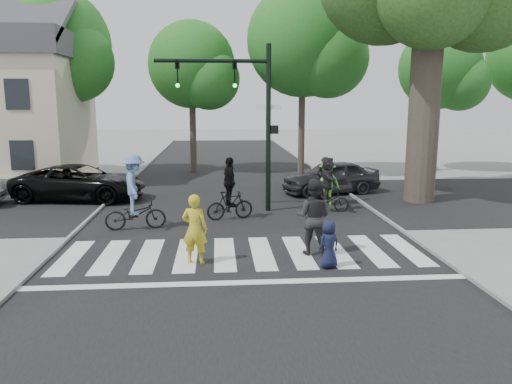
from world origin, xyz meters
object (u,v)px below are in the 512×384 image
(traffic_signal, at_px, (245,104))
(cyclist_right, at_px, (327,187))
(pedestrian_child, at_px, (329,244))
(pedestrian_woman, at_px, (195,229))
(car_suv, at_px, (80,182))
(pedestrian_adult, at_px, (313,217))
(cyclist_left, at_px, (135,197))
(cyclist_mid, at_px, (230,194))
(car_grey, at_px, (331,177))

(traffic_signal, bearing_deg, cyclist_right, -5.78)
(pedestrian_child, distance_m, cyclist_right, 6.38)
(pedestrian_woman, relative_size, car_suv, 0.34)
(cyclist_right, relative_size, car_suv, 0.38)
(pedestrian_adult, xyz_separation_m, cyclist_right, (1.51, 5.09, -0.11))
(cyclist_left, relative_size, cyclist_mid, 1.11)
(cyclist_left, bearing_deg, cyclist_right, 17.59)
(pedestrian_child, distance_m, cyclist_left, 6.71)
(traffic_signal, bearing_deg, car_suv, 158.32)
(pedestrian_child, xyz_separation_m, car_suv, (-8.28, 9.17, 0.14))
(cyclist_right, bearing_deg, car_grey, 75.12)
(pedestrian_woman, relative_size, cyclist_left, 0.74)
(cyclist_right, bearing_deg, car_suv, 163.02)
(traffic_signal, height_order, cyclist_mid, traffic_signal)
(pedestrian_adult, bearing_deg, cyclist_right, -82.58)
(car_grey, bearing_deg, pedestrian_woman, -45.70)
(car_suv, relative_size, car_grey, 1.23)
(car_grey, bearing_deg, pedestrian_child, -27.81)
(traffic_signal, distance_m, pedestrian_woman, 6.85)
(pedestrian_woman, height_order, car_grey, pedestrian_woman)
(pedestrian_adult, distance_m, cyclist_right, 5.30)
(pedestrian_woman, height_order, pedestrian_adult, pedestrian_adult)
(pedestrian_woman, height_order, cyclist_right, cyclist_right)
(traffic_signal, xyz_separation_m, car_suv, (-6.63, 2.64, -3.17))
(cyclist_mid, xyz_separation_m, car_grey, (4.55, 4.53, -0.15))
(pedestrian_woman, relative_size, cyclist_mid, 0.82)
(cyclist_right, xyz_separation_m, car_suv, (-9.62, 2.94, -0.17))
(pedestrian_child, height_order, cyclist_left, cyclist_left)
(cyclist_right, bearing_deg, pedestrian_woman, -129.18)
(cyclist_mid, relative_size, car_suv, 0.41)
(cyclist_right, xyz_separation_m, car_grey, (0.95, 3.58, -0.17))
(pedestrian_woman, height_order, car_suv, pedestrian_woman)
(pedestrian_woman, distance_m, pedestrian_adult, 3.14)
(cyclist_right, height_order, car_suv, cyclist_right)
(traffic_signal, height_order, car_grey, traffic_signal)
(cyclist_left, height_order, car_suv, cyclist_left)
(pedestrian_adult, bearing_deg, pedestrian_woman, 33.99)
(traffic_signal, height_order, pedestrian_woman, traffic_signal)
(traffic_signal, bearing_deg, pedestrian_adult, -74.56)
(cyclist_right, bearing_deg, cyclist_left, -162.41)
(traffic_signal, bearing_deg, car_grey, 39.70)
(car_grey, bearing_deg, traffic_signal, -64.97)
(traffic_signal, xyz_separation_m, car_grey, (3.95, 3.28, -3.17))
(cyclist_right, distance_m, car_suv, 10.06)
(traffic_signal, bearing_deg, pedestrian_child, -75.77)
(pedestrian_adult, relative_size, car_grey, 0.47)
(traffic_signal, distance_m, car_grey, 6.03)
(traffic_signal, relative_size, pedestrian_child, 5.06)
(traffic_signal, height_order, pedestrian_adult, traffic_signal)
(traffic_signal, distance_m, cyclist_mid, 3.32)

